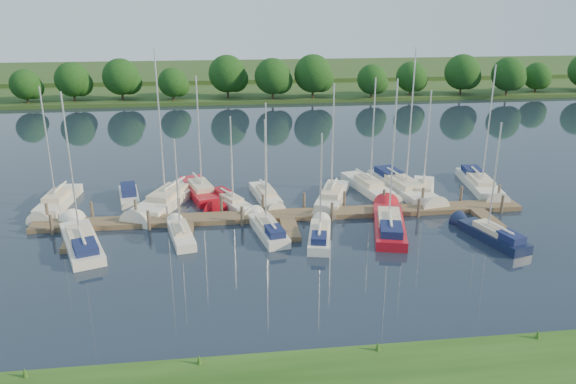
{
  "coord_description": "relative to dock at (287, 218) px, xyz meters",
  "views": [
    {
      "loc": [
        -5.09,
        -34.46,
        17.0
      ],
      "look_at": [
        0.21,
        8.0,
        2.2
      ],
      "focal_mm": 35.0,
      "sensor_mm": 36.0,
      "label": 1
    }
  ],
  "objects": [
    {
      "name": "far_shore",
      "position": [
        0.0,
        67.69,
        0.1
      ],
      "size": [
        180.0,
        30.0,
        0.6
      ],
      "primitive_type": "cube",
      "color": "#203E18",
      "rests_on": "ground"
    },
    {
      "name": "sailboat_n_0",
      "position": [
        -19.21,
        5.66,
        0.09
      ],
      "size": [
        2.57,
        8.41,
        10.81
      ],
      "rotation": [
        0.0,
        0.0,
        3.06
      ],
      "color": "silver",
      "rests_on": "ground"
    },
    {
      "name": "ground",
      "position": [
        0.0,
        -7.31,
        -0.2
      ],
      "size": [
        260.0,
        260.0,
        0.0
      ],
      "primitive_type": "plane",
      "color": "#17212F",
      "rests_on": "ground"
    },
    {
      "name": "sailboat_s_5",
      "position": [
        14.63,
        -5.71,
        0.13
      ],
      "size": [
        3.26,
        7.11,
        9.2
      ],
      "rotation": [
        0.0,
        0.0,
        0.28
      ],
      "color": "#101937",
      "rests_on": "ground"
    },
    {
      "name": "sailboat_n_7",
      "position": [
        8.52,
        6.4,
        0.08
      ],
      "size": [
        3.56,
        8.61,
        10.95
      ],
      "rotation": [
        0.0,
        0.0,
        3.36
      ],
      "color": "silver",
      "rests_on": "ground"
    },
    {
      "name": "dock",
      "position": [
        0.0,
        0.0,
        0.0
      ],
      "size": [
        40.0,
        6.0,
        0.4
      ],
      "color": "#503B2D",
      "rests_on": "ground"
    },
    {
      "name": "sailboat_n_5",
      "position": [
        -1.19,
        5.18,
        0.07
      ],
      "size": [
        2.61,
        7.14,
        9.1
      ],
      "rotation": [
        0.0,
        0.0,
        3.3
      ],
      "color": "silver",
      "rests_on": "ground"
    },
    {
      "name": "mooring_pilings",
      "position": [
        0.0,
        1.13,
        0.4
      ],
      "size": [
        38.24,
        2.84,
        2.0
      ],
      "color": "#473D33",
      "rests_on": "ground"
    },
    {
      "name": "sailboat_n_4",
      "position": [
        -4.34,
        4.0,
        0.11
      ],
      "size": [
        3.91,
        6.18,
        8.22
      ],
      "rotation": [
        0.0,
        0.0,
        3.62
      ],
      "color": "silver",
      "rests_on": "ground"
    },
    {
      "name": "sailboat_n_3",
      "position": [
        -6.96,
        6.85,
        0.08
      ],
      "size": [
        4.1,
        8.83,
        11.32
      ],
      "rotation": [
        0.0,
        0.0,
        3.43
      ],
      "color": "#A60F1B",
      "rests_on": "ground"
    },
    {
      "name": "sailboat_n_10",
      "position": [
        19.17,
        5.9,
        0.12
      ],
      "size": [
        3.27,
        9.56,
        11.92
      ],
      "rotation": [
        0.0,
        0.0,
        3.01
      ],
      "color": "silver",
      "rests_on": "ground"
    },
    {
      "name": "sailboat_n_6",
      "position": [
        4.51,
        4.03,
        0.07
      ],
      "size": [
        4.39,
        8.42,
        10.79
      ],
      "rotation": [
        0.0,
        0.0,
        2.78
      ],
      "color": "silver",
      "rests_on": "ground"
    },
    {
      "name": "sailboat_s_2",
      "position": [
        -1.74,
        -2.5,
        0.13
      ],
      "size": [
        2.79,
        7.12,
        9.15
      ],
      "rotation": [
        0.0,
        0.0,
        0.19
      ],
      "color": "silver",
      "rests_on": "ground"
    },
    {
      "name": "sailboat_n_2",
      "position": [
        -9.87,
        5.12,
        0.08
      ],
      "size": [
        6.1,
        10.75,
        13.78
      ],
      "rotation": [
        0.0,
        0.0,
        2.73
      ],
      "color": "silver",
      "rests_on": "ground"
    },
    {
      "name": "sailboat_s_4",
      "position": [
        7.7,
        -2.72,
        0.13
      ],
      "size": [
        4.11,
        9.51,
        11.98
      ],
      "rotation": [
        0.0,
        0.0,
        -0.24
      ],
      "color": "#A60F1B",
      "rests_on": "ground"
    },
    {
      "name": "treeline",
      "position": [
        2.73,
        54.87,
        3.9
      ],
      "size": [
        144.46,
        9.41,
        8.27
      ],
      "color": "#38281C",
      "rests_on": "ground"
    },
    {
      "name": "sailboat_s_0",
      "position": [
        -15.37,
        -3.01,
        0.12
      ],
      "size": [
        4.66,
        9.08,
        11.5
      ],
      "rotation": [
        0.0,
        0.0,
        0.35
      ],
      "color": "silver",
      "rests_on": "ground"
    },
    {
      "name": "distant_hill",
      "position": [
        0.0,
        92.69,
        0.5
      ],
      "size": [
        220.0,
        40.0,
        1.4
      ],
      "primitive_type": "cube",
      "color": "#3B5525",
      "rests_on": "ground"
    },
    {
      "name": "sailboat_s_3",
      "position": [
        1.97,
        -4.19,
        0.13
      ],
      "size": [
        2.66,
        6.5,
        8.41
      ],
      "rotation": [
        0.0,
        0.0,
        -0.22
      ],
      "color": "silver",
      "rests_on": "ground"
    },
    {
      "name": "sailboat_n_8",
      "position": [
        11.67,
        5.86,
        0.13
      ],
      "size": [
        4.23,
        10.92,
        13.58
      ],
      "rotation": [
        0.0,
        0.0,
        3.33
      ],
      "color": "silver",
      "rests_on": "ground"
    },
    {
      "name": "sailboat_s_1",
      "position": [
        -8.26,
        -2.55,
        0.08
      ],
      "size": [
        2.44,
        6.08,
        7.92
      ],
      "rotation": [
        0.0,
        0.0,
        0.21
      ],
      "color": "silver",
      "rests_on": "ground"
    },
    {
      "name": "sailboat_n_9",
      "position": [
        13.17,
        4.75,
        0.07
      ],
      "size": [
        4.13,
        7.74,
        9.91
      ],
      "rotation": [
        0.0,
        0.0,
        2.77
      ],
      "color": "silver",
      "rests_on": "ground"
    },
    {
      "name": "motorboat",
      "position": [
        -13.29,
        6.54,
        0.15
      ],
      "size": [
        2.45,
        5.58,
        1.65
      ],
      "rotation": [
        0.0,
        0.0,
        3.34
      ],
      "color": "silver",
      "rests_on": "ground"
    }
  ]
}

